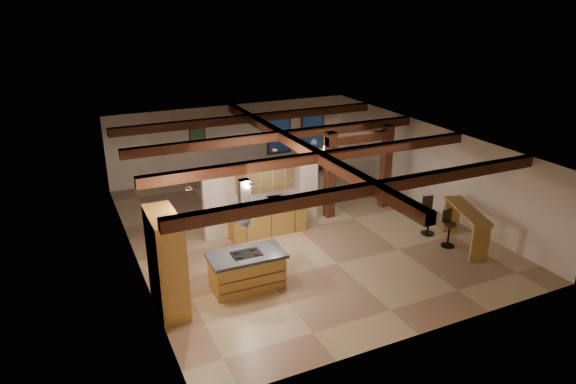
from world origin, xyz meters
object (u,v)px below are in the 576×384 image
object	(u,v)px
kitchen_island	(247,270)
dining_table	(240,191)
sofa	(296,166)
bar_counter	(466,221)

from	to	relation	value
kitchen_island	dining_table	xyz separation A→B (m)	(1.91, 5.75, -0.16)
dining_table	sofa	distance (m)	3.63
dining_table	bar_counter	bearing A→B (deg)	-56.02
dining_table	sofa	xyz separation A→B (m)	(3.16, 1.80, -0.03)
sofa	bar_counter	xyz separation A→B (m)	(1.60, -8.07, 0.48)
dining_table	sofa	size ratio (longest dim) A/B	0.92
dining_table	bar_counter	xyz separation A→B (m)	(4.76, -6.27, 0.45)
kitchen_island	bar_counter	distance (m)	6.69
kitchen_island	sofa	size ratio (longest dim) A/B	0.97
bar_counter	kitchen_island	bearing A→B (deg)	175.52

